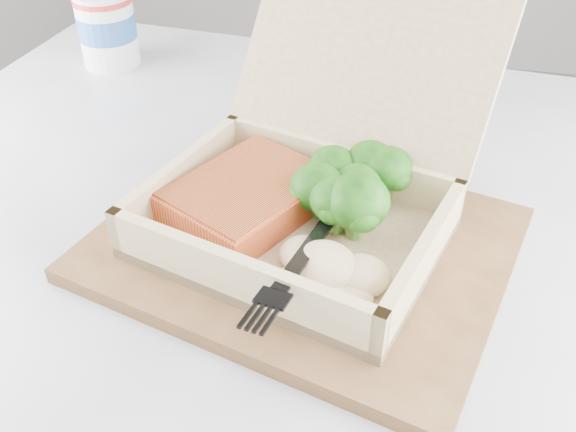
% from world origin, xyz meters
% --- Properties ---
extents(cafe_table, '(0.94, 0.94, 0.76)m').
position_xyz_m(cafe_table, '(-0.62, -0.17, 0.56)').
color(cafe_table, black).
rests_on(cafe_table, floor).
extents(serving_tray, '(0.39, 0.34, 0.01)m').
position_xyz_m(serving_tray, '(-0.57, -0.17, 0.76)').
color(serving_tray, brown).
rests_on(serving_tray, cafe_table).
extents(takeout_container, '(0.31, 0.34, 0.20)m').
position_xyz_m(takeout_container, '(-0.57, -0.13, 0.82)').
color(takeout_container, tan).
rests_on(takeout_container, serving_tray).
extents(salmon_fillet, '(0.15, 0.17, 0.03)m').
position_xyz_m(salmon_fillet, '(-0.62, -0.16, 0.80)').
color(salmon_fillet, '#D8542A').
rests_on(salmon_fillet, takeout_container).
extents(broccoli_pile, '(0.12, 0.12, 0.04)m').
position_xyz_m(broccoli_pile, '(-0.53, -0.14, 0.80)').
color(broccoli_pile, '#307F1C').
rests_on(broccoli_pile, takeout_container).
extents(mashed_potatoes, '(0.09, 0.08, 0.03)m').
position_xyz_m(mashed_potatoes, '(-0.54, -0.23, 0.80)').
color(mashed_potatoes, '#D5BB8A').
rests_on(mashed_potatoes, takeout_container).
extents(plastic_fork, '(0.04, 0.16, 0.02)m').
position_xyz_m(plastic_fork, '(-0.55, -0.21, 0.81)').
color(plastic_fork, black).
rests_on(plastic_fork, mashed_potatoes).
extents(paper_cup, '(0.08, 0.08, 0.10)m').
position_xyz_m(paper_cup, '(-0.90, 0.15, 0.81)').
color(paper_cup, white).
rests_on(paper_cup, cafe_table).
extents(receipt, '(0.07, 0.13, 0.00)m').
position_xyz_m(receipt, '(-0.57, 0.03, 0.76)').
color(receipt, white).
rests_on(receipt, cafe_table).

